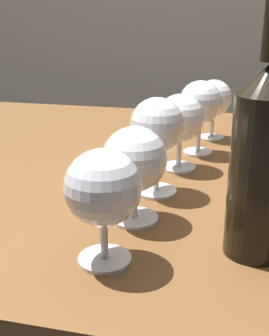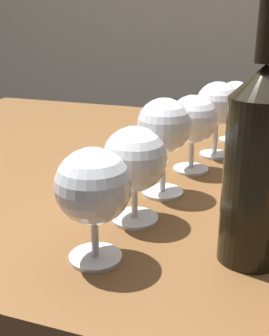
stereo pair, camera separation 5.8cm
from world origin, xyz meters
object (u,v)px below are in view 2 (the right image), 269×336
wine_glass_rose (134,161)px  wine_glass_white (193,120)px  wine_glass_cabernet (164,127)px  wine_bottle (257,162)px  wine_glass_merlot (218,105)px  wine_glass_chardonnay (235,100)px  wine_glass_amber (93,188)px

wine_glass_rose → wine_glass_white: bearing=82.2°
wine_glass_cabernet → wine_bottle: (0.15, -0.16, 0.01)m
wine_glass_white → wine_bottle: (0.13, -0.28, 0.03)m
wine_glass_merlot → wine_bottle: size_ratio=0.49×
wine_glass_chardonnay → wine_glass_amber: bearing=-98.7°
wine_glass_merlot → wine_glass_cabernet: bearing=-101.7°
wine_glass_merlot → wine_glass_white: bearing=-104.6°
wine_glass_rose → wine_glass_white: 0.23m
wine_glass_cabernet → wine_glass_rose: bearing=-96.1°
wine_glass_amber → wine_glass_chardonnay: size_ratio=1.01×
wine_bottle → wine_glass_amber: bearing=-160.0°
wine_glass_white → wine_glass_rose: bearing=-97.8°
wine_glass_amber → wine_glass_chardonnay: 0.57m
wine_glass_amber → wine_glass_merlot: bearing=81.4°
wine_bottle → wine_glass_cabernet: bearing=133.9°
wine_glass_amber → wine_glass_cabernet: wine_glass_cabernet is taller
wine_glass_cabernet → wine_glass_amber: bearing=-95.4°
wine_glass_cabernet → wine_bottle: size_ratio=0.50×
wine_glass_amber → wine_bottle: bearing=20.0°
wine_glass_cabernet → wine_glass_merlot: 0.23m
wine_glass_white → wine_glass_chardonnay: wine_glass_white is taller
wine_glass_amber → wine_glass_rose: bearing=85.3°
wine_glass_cabernet → wine_bottle: wine_bottle is taller
wine_glass_merlot → wine_glass_rose: bearing=-99.9°
wine_glass_amber → wine_glass_white: wine_glass_white is taller
wine_glass_rose → wine_glass_white: (0.03, 0.23, 0.01)m
wine_glass_cabernet → wine_glass_chardonnay: wine_glass_cabernet is taller
wine_glass_amber → wine_glass_cabernet: bearing=84.6°
wine_glass_amber → wine_glass_merlot: (0.07, 0.44, 0.01)m
wine_glass_rose → wine_glass_chardonnay: (0.08, 0.45, 0.01)m
wine_glass_rose → wine_glass_merlot: bearing=80.1°
wine_glass_amber → wine_glass_rose: (0.01, 0.11, -0.00)m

